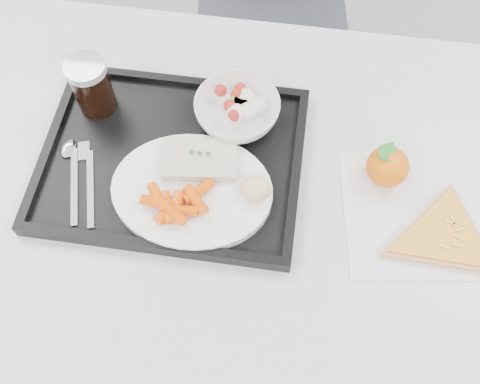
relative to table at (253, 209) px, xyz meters
The scene contains 14 objects.
room 0.78m from the table, 90.00° to the right, with size 6.04×7.04×2.84m.
table is the anchor object (origin of this frame).
tray 0.17m from the table, 166.17° to the left, with size 0.45×0.35×0.03m.
dinner_plate 0.14m from the table, 165.02° to the right, with size 0.27×0.27×0.02m.
fish_fillet 0.15m from the table, 165.57° to the left, with size 0.13×0.09×0.02m.
bread_roll 0.12m from the table, 78.14° to the right, with size 0.05×0.04×0.03m.
salad_bowl 0.18m from the table, 109.52° to the left, with size 0.15×0.15×0.05m.
cola_glass 0.36m from the table, 156.92° to the left, with size 0.07×0.07×0.11m.
cutlery 0.32m from the table, behind, with size 0.10×0.17×0.01m.
napkin 0.29m from the table, ahead, with size 0.28×0.27×0.00m.
tangerine 0.25m from the table, 15.40° to the left, with size 0.08×0.08×0.07m.
pizza_slice 0.33m from the table, ahead, with size 0.30×0.30×0.02m.
carrot_pile 0.18m from the table, 151.23° to the right, with size 0.11×0.09×0.03m.
salad_contents 0.19m from the table, 106.10° to the left, with size 0.10×0.08×0.03m.
Camera 1 is at (0.04, -0.13, 1.56)m, focal length 40.00 mm.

